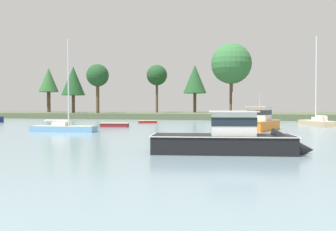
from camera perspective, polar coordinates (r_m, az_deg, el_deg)
The scene contains 14 objects.
far_shore_bank at distance 93.11m, azimuth 9.82°, elevation 0.08°, with size 176.96×43.14×1.22m, color #4C563D.
dinghy_maroon at distance 48.12m, azimuth -8.26°, elevation -1.56°, with size 3.94×2.32×0.72m.
cruiser_orange at distance 41.52m, azimuth 13.68°, elevation -1.48°, with size 4.74×8.92×4.88m.
sailboat_skyblue at distance 39.55m, azimuth -15.83°, elevation -2.16°, with size 6.81×2.59×9.93m.
cruiser_black at distance 20.98m, azimuth 11.02°, elevation -4.40°, with size 9.23×4.05×4.37m.
sailboat_sand at distance 54.22m, azimuth 22.16°, elevation -1.23°, with size 4.62×8.65×12.79m.
dinghy_red at distance 59.05m, azimuth -3.19°, elevation -1.05°, with size 3.27×2.59×0.58m.
mooring_buoy_red at distance 54.76m, azimuth -7.07°, elevation -1.30°, with size 0.46×0.46×0.51m.
shore_tree_far_left at distance 90.59m, azimuth -14.44°, elevation 5.17°, with size 5.55×5.55×10.98m.
shore_tree_center_left at distance 104.13m, azimuth -17.97°, elevation 5.16°, with size 5.22×5.22×11.82m.
shore_tree_left at distance 81.19m, azimuth 9.76°, elevation 7.88°, with size 8.70×8.70×15.06m.
shore_tree_inland_c at distance 94.85m, azimuth 4.17°, elevation 5.60°, with size 5.93×5.93×12.15m.
shore_tree_center at distance 91.74m, azimuth -1.73°, elevation 6.19°, with size 5.08×5.08×11.80m.
shore_tree_right_mid at distance 85.05m, azimuth -10.83°, elevation 6.02°, with size 5.05×5.05×11.05m.
Camera 1 is at (8.63, -4.27, 2.57)m, focal length 39.44 mm.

